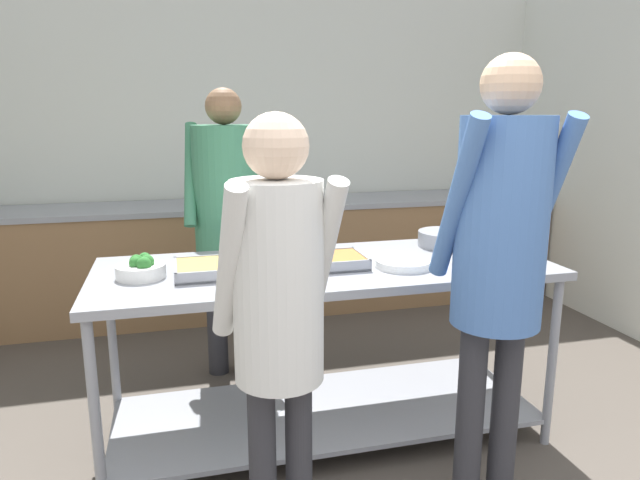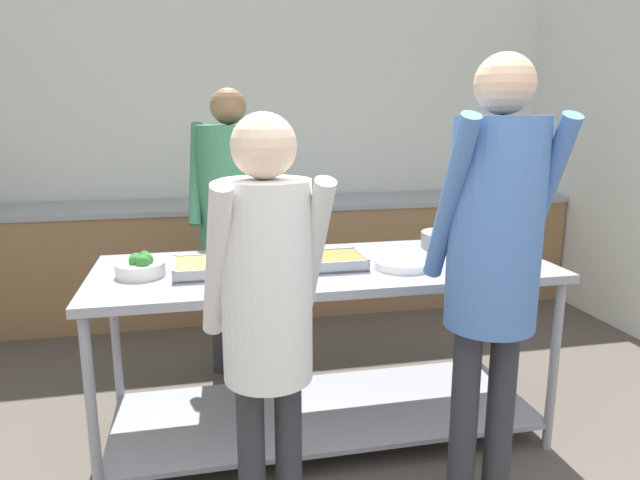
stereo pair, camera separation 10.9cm
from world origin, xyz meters
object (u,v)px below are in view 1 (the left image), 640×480
plate_stack (403,263)px  sauce_pan (446,238)px  guest_serving_left (499,246)px  cook_behind_counter (227,204)px  broccoli_bowl (141,268)px  serving_tray_vegetables (324,262)px  guest_serving_right (278,298)px  serving_tray_roast (227,268)px

plate_stack → sauce_pan: (0.39, 0.34, 0.03)m
plate_stack → guest_serving_left: guest_serving_left is taller
sauce_pan → cook_behind_counter: cook_behind_counter is taller
broccoli_bowl → serving_tray_vegetables: (0.83, -0.03, -0.02)m
guest_serving_right → cook_behind_counter: (-0.01, 1.62, 0.07)m
serving_tray_roast → guest_serving_right: guest_serving_right is taller
cook_behind_counter → plate_stack: bearing=-52.7°
cook_behind_counter → serving_tray_roast: bearing=-95.8°
guest_serving_left → cook_behind_counter: 1.79m
broccoli_bowl → cook_behind_counter: size_ratio=0.12×
broccoli_bowl → plate_stack: broccoli_bowl is taller
serving_tray_vegetables → plate_stack: 0.37m
serving_tray_roast → plate_stack: size_ratio=1.70×
sauce_pan → guest_serving_left: size_ratio=0.24×
sauce_pan → guest_serving_left: 1.02m
guest_serving_right → plate_stack: bearing=42.5°
cook_behind_counter → guest_serving_left: bearing=-62.0°
serving_tray_vegetables → broccoli_bowl: bearing=178.1°
serving_tray_vegetables → guest_serving_right: (-0.36, -0.76, 0.09)m
plate_stack → guest_serving_right: (-0.72, -0.66, 0.10)m
broccoli_bowl → cook_behind_counter: cook_behind_counter is taller
serving_tray_vegetables → sauce_pan: sauce_pan is taller
broccoli_bowl → serving_tray_roast: 0.37m
serving_tray_roast → guest_serving_right: bearing=-82.6°
plate_stack → cook_behind_counter: size_ratio=0.16×
broccoli_bowl → cook_behind_counter: 0.96m
serving_tray_vegetables → serving_tray_roast: bearing=179.6°
plate_stack → guest_serving_left: 0.67m
serving_tray_roast → serving_tray_vegetables: size_ratio=1.21×
plate_stack → cook_behind_counter: cook_behind_counter is taller
guest_serving_left → cook_behind_counter: size_ratio=1.03×
guest_serving_left → cook_behind_counter: (-0.84, 1.58, -0.06)m
serving_tray_roast → plate_stack: serving_tray_roast is taller
serving_tray_roast → cook_behind_counter: cook_behind_counter is taller
sauce_pan → cook_behind_counter: bearing=151.2°
serving_tray_roast → broccoli_bowl: bearing=176.2°
plate_stack → serving_tray_vegetables: bearing=164.9°
broccoli_bowl → sauce_pan: 1.60m
serving_tray_roast → guest_serving_right: 0.77m
sauce_pan → cook_behind_counter: 1.29m
serving_tray_roast → serving_tray_vegetables: same height
serving_tray_vegetables → sauce_pan: bearing=18.0°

